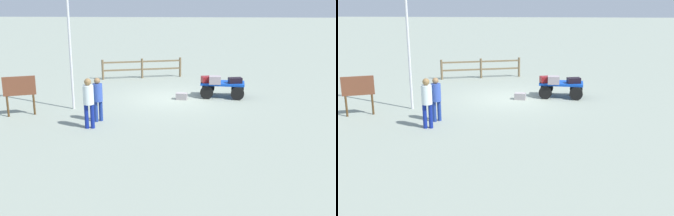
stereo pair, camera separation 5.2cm
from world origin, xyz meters
TOP-DOWN VIEW (x-y plane):
  - ground_plane at (0.00, 0.00)m, footprint 120.00×120.00m
  - luggage_cart at (-2.19, -0.44)m, footprint 2.04×1.32m
  - suitcase_grey at (-2.74, -0.25)m, footprint 0.63×0.45m
  - suitcase_navy at (-1.53, -0.34)m, footprint 0.62×0.50m
  - suitcase_maroon at (-1.83, -0.03)m, footprint 0.51×0.40m
  - suitcase_dark at (-0.38, 0.12)m, footprint 0.52×0.35m
  - worker_lead at (2.74, 4.29)m, footprint 0.40×0.40m
  - worker_trailing at (2.60, 3.46)m, footprint 0.50×0.50m
  - flagpole at (4.09, 1.86)m, footprint 1.02×0.23m
  - signboard at (5.70, 2.90)m, footprint 1.14×0.46m
  - wooden_fence at (1.86, -4.48)m, footprint 4.26×1.15m

SIDE VIEW (x-z plane):
  - ground_plane at x=0.00m, z-range 0.00..0.00m
  - suitcase_dark at x=-0.38m, z-range 0.00..0.29m
  - luggage_cart at x=-2.19m, z-range 0.13..0.81m
  - wooden_fence at x=1.86m, z-range 0.09..1.16m
  - suitcase_grey at x=-2.74m, z-range 0.68..0.92m
  - suitcase_navy at x=-1.53m, z-range 0.68..0.95m
  - suitcase_maroon at x=-1.83m, z-range 0.68..1.03m
  - worker_trailing at x=2.60m, z-range 0.14..1.76m
  - signboard at x=5.70m, z-range 0.27..1.80m
  - worker_lead at x=2.74m, z-range 0.17..1.94m
  - flagpole at x=4.09m, z-range 0.58..6.24m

